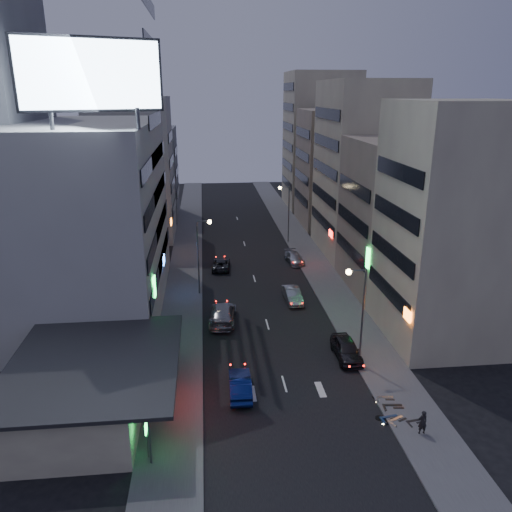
{
  "coord_description": "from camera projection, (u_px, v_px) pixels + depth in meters",
  "views": [
    {
      "loc": [
        -5.43,
        -27.68,
        20.59
      ],
      "look_at": [
        -0.53,
        19.05,
        5.06
      ],
      "focal_mm": 35.0,
      "sensor_mm": 36.0,
      "label": 1
    }
  ],
  "objects": [
    {
      "name": "parked_car_right_near",
      "position": [
        346.0,
        349.0,
        40.31
      ],
      "size": [
        1.87,
        4.65,
        1.58
      ],
      "primitive_type": "imported",
      "rotation": [
        0.0,
        0.0,
        -0.0
      ],
      "color": "#232227",
      "rests_on": "ground"
    },
    {
      "name": "far_left_b",
      "position": [
        141.0,
        173.0,
        83.97
      ],
      "size": [
        12.0,
        10.0,
        15.0
      ],
      "primitive_type": "cube",
      "color": "slate",
      "rests_on": "ground"
    },
    {
      "name": "parked_car_right_far",
      "position": [
        294.0,
        258.0,
        62.83
      ],
      "size": [
        2.25,
        4.58,
        1.28
      ],
      "primitive_type": "imported",
      "rotation": [
        0.0,
        0.0,
        0.11
      ],
      "color": "#AEB3B7",
      "rests_on": "ground"
    },
    {
      "name": "ground",
      "position": [
        294.0,
        417.0,
        33.14
      ],
      "size": [
        180.0,
        180.0,
        0.0
      ],
      "primitive_type": "plane",
      "color": "black",
      "rests_on": "ground"
    },
    {
      "name": "billboard",
      "position": [
        91.0,
        75.0,
        34.47
      ],
      "size": [
        9.52,
        3.75,
        6.2
      ],
      "rotation": [
        0.0,
        0.0,
        0.35
      ],
      "color": "#595B60",
      "rests_on": "white_building"
    },
    {
      "name": "street_lamp_right_far",
      "position": [
        286.0,
        206.0,
        69.81
      ],
      "size": [
        1.6,
        0.44,
        8.02
      ],
      "color": "#595B60",
      "rests_on": "sidewalk_right"
    },
    {
      "name": "far_left_a",
      "position": [
        133.0,
        170.0,
        70.96
      ],
      "size": [
        11.0,
        10.0,
        20.0
      ],
      "primitive_type": "cube",
      "color": "#AAAAA6",
      "rests_on": "ground"
    },
    {
      "name": "scooter_silver_b",
      "position": [
        394.0,
        390.0,
        35.01
      ],
      "size": [
        0.86,
        1.84,
        1.08
      ],
      "primitive_type": null,
      "rotation": [
        0.0,
        0.0,
        1.42
      ],
      "color": "#929499",
      "rests_on": "sidewalk_right"
    },
    {
      "name": "scooter_black_b",
      "position": [
        403.0,
        396.0,
        34.13
      ],
      "size": [
        0.88,
        2.07,
        1.23
      ],
      "primitive_type": null,
      "rotation": [
        0.0,
        0.0,
        1.47
      ],
      "color": "black",
      "rests_on": "sidewalk_right"
    },
    {
      "name": "sidewalk_right",
      "position": [
        315.0,
        264.0,
        62.24
      ],
      "size": [
        4.0,
        120.0,
        0.12
      ],
      "primitive_type": "cube",
      "color": "#4C4C4F",
      "rests_on": "ground"
    },
    {
      "name": "scooter_silver_a",
      "position": [
        402.0,
        408.0,
        32.98
      ],
      "size": [
        1.28,
        1.92,
        1.12
      ],
      "primitive_type": null,
      "rotation": [
        0.0,
        0.0,
        1.98
      ],
      "color": "#A0A3A7",
      "rests_on": "sidewalk_right"
    },
    {
      "name": "far_right_b",
      "position": [
        320.0,
        141.0,
        91.39
      ],
      "size": [
        12.0,
        12.0,
        24.0
      ],
      "primitive_type": "cube",
      "color": "beige",
      "rests_on": "ground"
    },
    {
      "name": "far_right_a",
      "position": [
        336.0,
        168.0,
        79.06
      ],
      "size": [
        11.0,
        12.0,
        18.0
      ],
      "primitive_type": "cube",
      "color": "tan",
      "rests_on": "ground"
    },
    {
      "name": "parked_car_left",
      "position": [
        221.0,
        264.0,
        60.65
      ],
      "size": [
        2.41,
        4.69,
        1.27
      ],
      "primitive_type": "imported",
      "rotation": [
        0.0,
        0.0,
        3.07
      ],
      "color": "#292A2F",
      "rests_on": "ground"
    },
    {
      "name": "street_lamp_right_near",
      "position": [
        358.0,
        303.0,
        37.7
      ],
      "size": [
        1.6,
        0.44,
        8.02
      ],
      "color": "#595B60",
      "rests_on": "sidewalk_right"
    },
    {
      "name": "scooter_blue",
      "position": [
        397.0,
        407.0,
        33.09
      ],
      "size": [
        0.9,
        1.94,
        1.14
      ],
      "primitive_type": null,
      "rotation": [
        0.0,
        0.0,
        1.73
      ],
      "color": "navy",
      "rests_on": "sidewalk_right"
    },
    {
      "name": "shophouse_mid",
      "position": [
        403.0,
        216.0,
        52.94
      ],
      "size": [
        11.0,
        12.0,
        16.0
      ],
      "primitive_type": "cube",
      "color": "tan",
      "rests_on": "ground"
    },
    {
      "name": "scooter_black_a",
      "position": [
        422.0,
        411.0,
        32.7
      ],
      "size": [
        0.86,
        1.83,
        1.08
      ],
      "primitive_type": null,
      "rotation": [
        0.0,
        0.0,
        1.73
      ],
      "color": "black",
      "rests_on": "sidewalk_right"
    },
    {
      "name": "road_car_silver",
      "position": [
        223.0,
        314.0,
        46.6
      ],
      "size": [
        2.97,
        6.02,
        1.68
      ],
      "primitive_type": "imported",
      "rotation": [
        0.0,
        0.0,
        3.03
      ],
      "color": "gray",
      "rests_on": "ground"
    },
    {
      "name": "sidewalk_left",
      "position": [
        186.0,
        269.0,
        60.66
      ],
      "size": [
        4.0,
        120.0,
        0.12
      ],
      "primitive_type": "cube",
      "color": "#4C4C4F",
      "rests_on": "ground"
    },
    {
      "name": "parked_car_right_mid",
      "position": [
        292.0,
        295.0,
        51.22
      ],
      "size": [
        1.69,
        4.37,
        1.42
      ],
      "primitive_type": "imported",
      "rotation": [
        0.0,
        0.0,
        0.04
      ],
      "color": "#9DA1A5",
      "rests_on": "ground"
    },
    {
      "name": "white_building",
      "position": [
        83.0,
        219.0,
        47.52
      ],
      "size": [
        14.0,
        24.0,
        18.0
      ],
      "primitive_type": "cube",
      "color": "#AAAAA6",
      "rests_on": "ground"
    },
    {
      "name": "road_car_blue",
      "position": [
        240.0,
        384.0,
        35.53
      ],
      "size": [
        1.66,
        4.48,
        1.46
      ],
      "primitive_type": "imported",
      "rotation": [
        0.0,
        0.0,
        3.12
      ],
      "color": "navy",
      "rests_on": "ground"
    },
    {
      "name": "street_lamp_left",
      "position": [
        202.0,
        246.0,
        51.65
      ],
      "size": [
        1.6,
        0.44,
        8.02
      ],
      "color": "#595B60",
      "rests_on": "sidewalk_left"
    },
    {
      "name": "shophouse_far",
      "position": [
        363.0,
        170.0,
        64.22
      ],
      "size": [
        10.0,
        14.0,
        22.0
      ],
      "primitive_type": "cube",
      "color": "beige",
      "rests_on": "ground"
    },
    {
      "name": "food_court",
      "position": [
        82.0,
        387.0,
        33.03
      ],
      "size": [
        11.0,
        13.0,
        3.88
      ],
      "color": "beige",
      "rests_on": "ground"
    },
    {
      "name": "shophouse_near",
      "position": [
        452.0,
        226.0,
        41.4
      ],
      "size": [
        10.0,
        11.0,
        20.0
      ],
      "primitive_type": "cube",
      "color": "beige",
      "rests_on": "ground"
    },
    {
      "name": "person",
      "position": [
        422.0,
        422.0,
        31.16
      ],
      "size": [
        0.61,
        0.41,
        1.63
      ],
      "primitive_type": "imported",
      "rotation": [
        0.0,
        0.0,
        3.18
      ],
      "color": "black",
      "rests_on": "sidewalk_right"
    }
  ]
}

